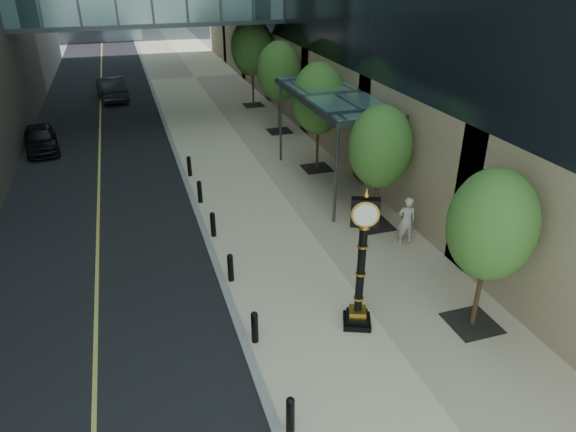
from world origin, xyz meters
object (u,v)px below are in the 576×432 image
at_px(pedestrian, 406,221).
at_px(car_near, 41,138).
at_px(car_far, 111,88).
at_px(street_clock, 361,271).

relative_size(pedestrian, car_near, 0.45).
distance_m(car_near, car_far, 11.50).
distance_m(pedestrian, car_near, 20.87).
bearing_deg(pedestrian, street_clock, 59.11).
xyz_separation_m(street_clock, car_far, (-6.45, 30.09, -1.05)).
relative_size(street_clock, pedestrian, 2.29).
relative_size(car_near, car_far, 0.81).
height_order(car_near, car_far, car_far).
xyz_separation_m(street_clock, pedestrian, (3.73, 3.86, -0.92)).
distance_m(street_clock, car_far, 30.79).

